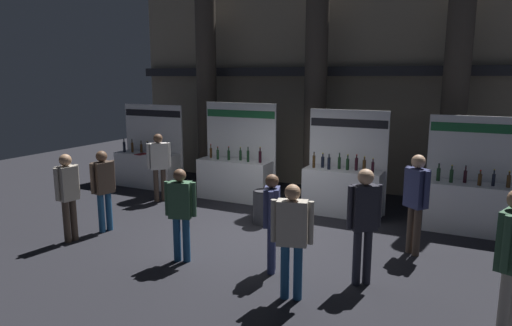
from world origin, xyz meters
name	(u,v)px	position (x,y,z in m)	size (l,w,h in m)	color
ground_plane	(254,234)	(0.00, 0.00, 0.00)	(24.00, 24.00, 0.00)	black
hall_colonnade	(324,84)	(0.00, 4.24, 2.84)	(11.75, 1.35, 5.79)	tan
exhibitor_booth_0	(148,166)	(-4.43, 2.25, 0.58)	(1.95, 0.73, 2.28)	white
exhibitor_booth_1	(235,175)	(-1.59, 2.15, 0.61)	(1.96, 0.66, 2.41)	white
exhibitor_booth_2	(343,188)	(1.18, 2.07, 0.61)	(1.79, 0.66, 2.32)	white
exhibitor_booth_3	(470,203)	(3.76, 2.04, 0.59)	(1.76, 0.66, 2.29)	white
trash_bin	(262,207)	(-0.15, 0.67, 0.36)	(0.38, 0.38, 0.72)	#38383D
visitor_0	(103,184)	(-2.76, -1.12, 0.97)	(0.32, 0.52, 1.63)	navy
visitor_2	(68,190)	(-2.93, -1.84, 0.98)	(0.30, 0.49, 1.66)	#47382D
visitor_3	(181,208)	(-0.51, -1.69, 0.93)	(0.51, 0.33, 1.58)	navy
visitor_4	(159,161)	(-3.18, 1.15, 1.01)	(0.44, 0.45, 1.68)	#47382D
visitor_5	(292,232)	(1.61, -2.10, 0.97)	(0.57, 0.31, 1.64)	navy
visitor_6	(416,195)	(2.92, 0.34, 1.05)	(0.43, 0.42, 1.76)	#47382D
visitor_7	(364,217)	(2.39, -1.22, 1.04)	(0.44, 0.37, 1.76)	#23232D
visitor_8	(272,216)	(1.01, -1.41, 0.93)	(0.33, 0.48, 1.58)	navy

